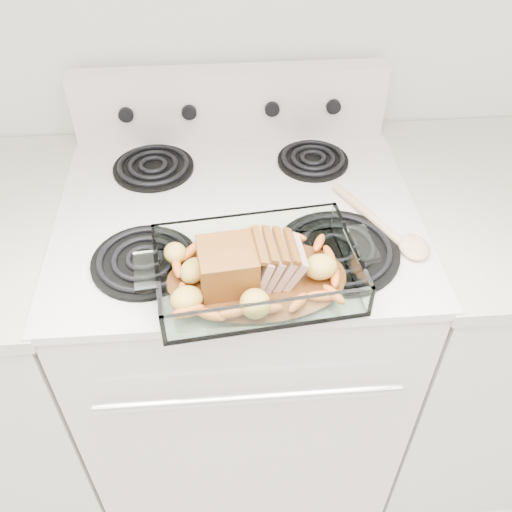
{
  "coord_description": "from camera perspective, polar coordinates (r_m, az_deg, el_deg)",
  "views": [
    {
      "loc": [
        -0.04,
        0.68,
        1.71
      ],
      "look_at": [
        0.02,
        1.44,
        0.99
      ],
      "focal_mm": 40.0,
      "sensor_mm": 36.0,
      "label": 1
    }
  ],
  "objects": [
    {
      "name": "counter_right",
      "position": [
        1.73,
        21.22,
        -6.59
      ],
      "size": [
        0.58,
        0.68,
        0.93
      ],
      "color": "silver",
      "rests_on": "ground"
    },
    {
      "name": "roast_vegetables",
      "position": [
        1.07,
        -0.27,
        -0.21
      ],
      "size": [
        0.35,
        0.19,
        0.04
      ],
      "rotation": [
        0.0,
        0.0,
        0.18
      ],
      "color": "orange",
      "rests_on": "baking_dish"
    },
    {
      "name": "baking_dish",
      "position": [
        1.05,
        0.08,
        -1.89
      ],
      "size": [
        0.36,
        0.24,
        0.07
      ],
      "rotation": [
        0.0,
        0.0,
        0.11
      ],
      "color": "white",
      "rests_on": "electric_range"
    },
    {
      "name": "wooden_spoon",
      "position": [
        1.2,
        13.52,
        2.37
      ],
      "size": [
        0.16,
        0.26,
        0.02
      ],
      "rotation": [
        0.0,
        0.0,
        0.45
      ],
      "color": "beige",
      "rests_on": "electric_range"
    },
    {
      "name": "pork_roast",
      "position": [
        1.03,
        -1.43,
        -0.84
      ],
      "size": [
        0.19,
        0.1,
        0.08
      ],
      "rotation": [
        0.0,
        0.0,
        0.04
      ],
      "color": "brown",
      "rests_on": "baking_dish"
    },
    {
      "name": "electric_range",
      "position": [
        1.57,
        -1.5,
        -8.12
      ],
      "size": [
        0.78,
        0.7,
        1.12
      ],
      "color": "silver",
      "rests_on": "ground"
    }
  ]
}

